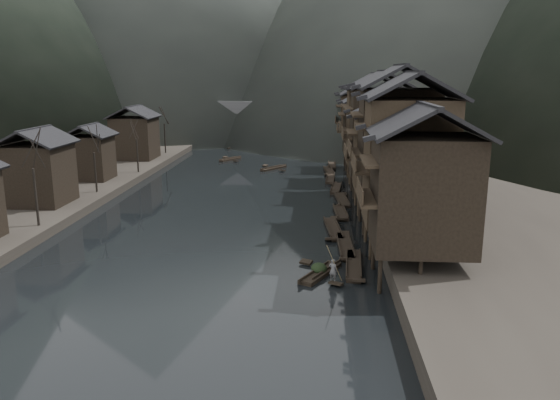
{
  "coord_description": "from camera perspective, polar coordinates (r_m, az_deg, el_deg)",
  "views": [
    {
      "loc": [
        9.74,
        -46.37,
        15.08
      ],
      "look_at": [
        6.05,
        6.85,
        2.5
      ],
      "focal_mm": 35.0,
      "sensor_mm": 36.0,
      "label": 1
    }
  ],
  "objects": [
    {
      "name": "hero_sampan",
      "position": [
        41.95,
        4.24,
        -7.54
      ],
      "size": [
        3.39,
        5.39,
        0.44
      ],
      "color": "black",
      "rests_on": "water"
    },
    {
      "name": "midriver_boats",
      "position": [
        98.1,
        -3.53,
        4.52
      ],
      "size": [
        13.19,
        29.72,
        0.45
      ],
      "color": "black",
      "rests_on": "water"
    },
    {
      "name": "moored_sampans",
      "position": [
        65.88,
        5.91,
        0.15
      ],
      "size": [
        3.1,
        55.48,
        0.47
      ],
      "color": "black",
      "rests_on": "water"
    },
    {
      "name": "stone_bridge",
      "position": [
        119.19,
        -0.75,
        8.47
      ],
      "size": [
        40.0,
        6.0,
        9.0
      ],
      "color": "#4C4C4F",
      "rests_on": "ground"
    },
    {
      "name": "left_houses",
      "position": [
        73.65,
        -20.4,
        5.09
      ],
      "size": [
        8.1,
        53.2,
        8.73
      ],
      "color": "black",
      "rests_on": "left_bank"
    },
    {
      "name": "bare_trees",
      "position": [
        67.09,
        -19.65,
        5.39
      ],
      "size": [
        4.0,
        63.27,
        8.0
      ],
      "color": "black",
      "rests_on": "left_bank"
    },
    {
      "name": "boatman",
      "position": [
        39.96,
        5.57,
        -6.97
      ],
      "size": [
        0.74,
        0.65,
        1.71
      ],
      "primitive_type": "imported",
      "rotation": [
        0.0,
        0.0,
        2.68
      ],
      "color": "slate",
      "rests_on": "hero_sampan"
    },
    {
      "name": "left_bank",
      "position": [
        98.35,
        -23.2,
        3.73
      ],
      "size": [
        40.0,
        200.0,
        1.2
      ],
      "primitive_type": "cube",
      "color": "#2D2823",
      "rests_on": "ground"
    },
    {
      "name": "cargo_heap",
      "position": [
        41.95,
        4.09,
        -6.65
      ],
      "size": [
        1.23,
        1.61,
        0.74
      ],
      "primitive_type": "ellipsoid",
      "color": "black",
      "rests_on": "hero_sampan"
    },
    {
      "name": "stilt_houses",
      "position": [
        65.73,
        10.63,
        7.69
      ],
      "size": [
        9.0,
        67.6,
        15.97
      ],
      "color": "black",
      "rests_on": "ground"
    },
    {
      "name": "bamboo_pole",
      "position": [
        39.09,
        5.95,
        -3.11
      ],
      "size": [
        1.49,
        1.99,
        3.9
      ],
      "primitive_type": "cylinder",
      "rotation": [
        0.55,
        0.0,
        -0.63
      ],
      "color": "#8C7A51",
      "rests_on": "boatman"
    },
    {
      "name": "water",
      "position": [
        49.73,
        -7.55,
        -4.5
      ],
      "size": [
        300.0,
        300.0,
        0.0
      ],
      "primitive_type": "plane",
      "color": "black",
      "rests_on": "ground"
    },
    {
      "name": "right_bank",
      "position": [
        91.1,
        20.05,
        3.51
      ],
      "size": [
        40.0,
        200.0,
        1.8
      ],
      "primitive_type": "cube",
      "color": "#2D2823",
      "rests_on": "ground"
    }
  ]
}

